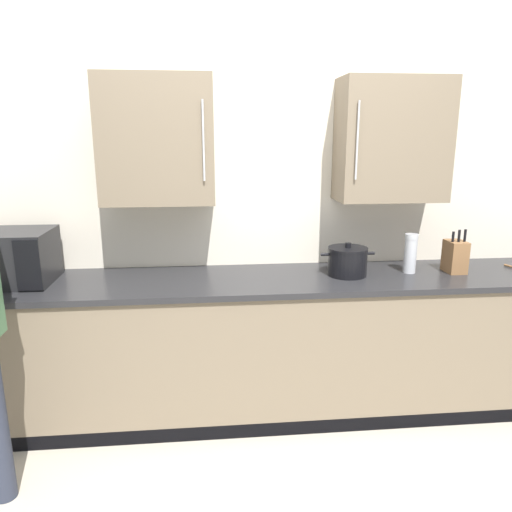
# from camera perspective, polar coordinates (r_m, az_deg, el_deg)

# --- Properties ---
(ground_plane) EXTENTS (9.37, 9.37, 0.00)m
(ground_plane) POSITION_cam_1_polar(r_m,az_deg,el_deg) (2.74, 5.02, -25.47)
(ground_plane) COLOR #B7AD99
(back_wall_tiled) EXTENTS (4.26, 0.44, 2.63)m
(back_wall_tiled) POSITION_cam_1_polar(r_m,az_deg,el_deg) (3.18, 2.05, 7.96)
(back_wall_tiled) COLOR beige
(back_wall_tiled) RESTS_ON ground_plane
(counter_unit) EXTENTS (3.94, 0.66, 0.90)m
(counter_unit) POSITION_cam_1_polar(r_m,az_deg,el_deg) (3.12, 2.70, -10.46)
(counter_unit) COLOR #756651
(counter_unit) RESTS_ON ground_plane
(microwave_oven) EXTENTS (0.54, 0.74, 0.31)m
(microwave_oven) POSITION_cam_1_polar(r_m,az_deg,el_deg) (3.16, -27.69, -0.19)
(microwave_oven) COLOR black
(microwave_oven) RESTS_ON counter_unit
(thermos_flask) EXTENTS (0.08, 0.08, 0.25)m
(thermos_flask) POSITION_cam_1_polar(r_m,az_deg,el_deg) (3.18, 17.81, 0.31)
(thermos_flask) COLOR #B7BABF
(thermos_flask) RESTS_ON counter_unit
(stock_pot) EXTENTS (0.34, 0.24, 0.21)m
(stock_pot) POSITION_cam_1_polar(r_m,az_deg,el_deg) (3.03, 10.77, -0.62)
(stock_pot) COLOR black
(stock_pot) RESTS_ON counter_unit
(knife_block) EXTENTS (0.11, 0.15, 0.28)m
(knife_block) POSITION_cam_1_polar(r_m,az_deg,el_deg) (3.29, 22.50, -0.03)
(knife_block) COLOR brown
(knife_block) RESTS_ON counter_unit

